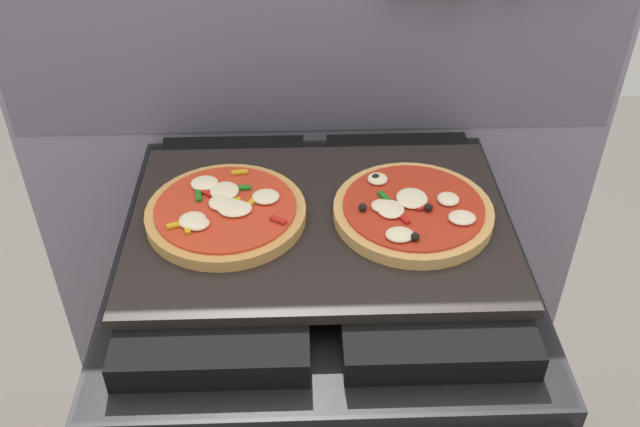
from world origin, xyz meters
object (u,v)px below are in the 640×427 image
stove (320,419)px  pizza_left (226,212)px  pizza_right (412,210)px  baking_tray (320,223)px

stove → pizza_left: pizza_left is taller
pizza_left → pizza_right: bearing=-0.8°
pizza_right → stove: bearing=-178.4°
stove → pizza_left: (-0.13, 0.01, 0.48)m
pizza_left → pizza_right: size_ratio=1.00×
stove → pizza_left: bearing=176.9°
pizza_left → pizza_right: (0.27, -0.00, -0.00)m
baking_tray → stove: bearing=-90.0°
pizza_left → stove: bearing=-3.1°
stove → pizza_right: 0.50m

